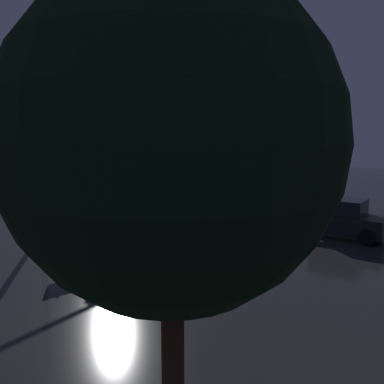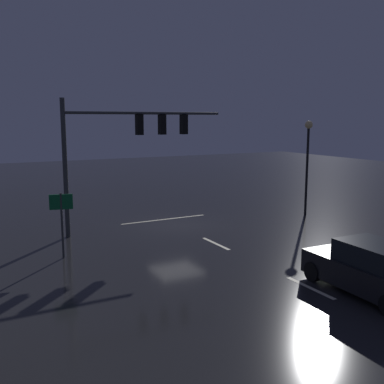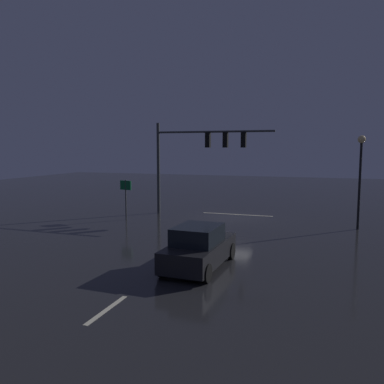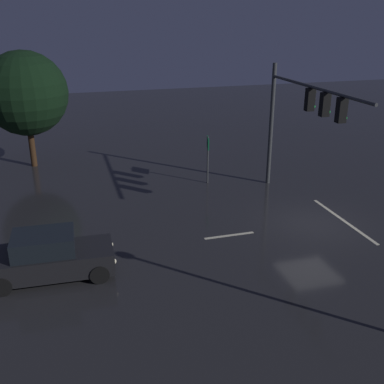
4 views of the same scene
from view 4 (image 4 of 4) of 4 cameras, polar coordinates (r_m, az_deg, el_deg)
ground_plane at (r=21.40m, az=14.71°, el=-3.87°), size 80.00×80.00×0.00m
traffic_signal_assembly at (r=22.20m, az=13.37°, el=9.76°), size 8.32×0.47×6.45m
lane_dash_far at (r=19.76m, az=4.61°, el=-5.35°), size 0.16×2.20×0.01m
lane_dash_mid at (r=18.69m, az=-13.04°, el=-7.52°), size 0.16×2.20×0.01m
stop_bar at (r=22.18m, az=18.12°, el=-3.32°), size 5.00×0.16×0.01m
car_approaching at (r=17.20m, az=-17.10°, el=-7.62°), size 2.04×4.42×1.70m
route_sign at (r=25.11m, az=1.97°, el=5.21°), size 0.89×0.27×2.63m
tree_right_near at (r=29.19m, az=-19.83°, el=11.33°), size 4.91×4.91×6.88m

